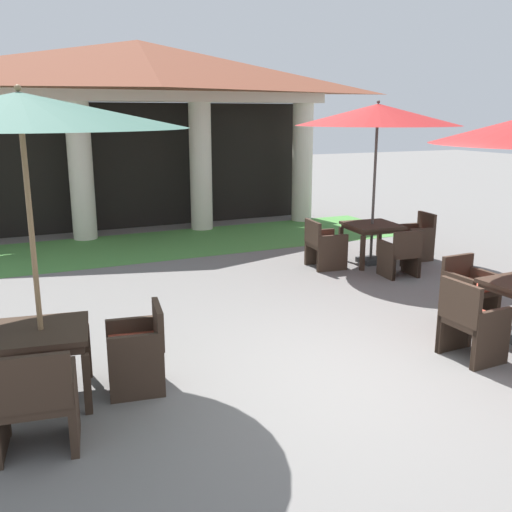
{
  "coord_description": "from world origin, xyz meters",
  "views": [
    {
      "loc": [
        -3.12,
        -4.63,
        2.69
      ],
      "look_at": [
        -0.11,
        1.94,
        0.9
      ],
      "focal_mm": 40.21,
      "sensor_mm": 36.0,
      "label": 1
    }
  ],
  "objects_px": {
    "patio_chair_near_foreground_south": "(400,254)",
    "patio_chair_mid_right_east": "(138,350)",
    "patio_table_near_foreground": "(372,229)",
    "patio_chair_near_foreground_west": "(324,245)",
    "patio_chair_mid_right_south": "(35,402)",
    "patio_chair_mid_left_west": "(471,323)",
    "patio_table_mid_right": "(42,340)",
    "patio_umbrella_near_foreground": "(378,116)",
    "patio_chair_mid_left_north": "(469,290)",
    "patio_umbrella_mid_right": "(20,112)",
    "patio_chair_near_foreground_east": "(416,238)"
  },
  "relations": [
    {
      "from": "patio_chair_near_foreground_south",
      "to": "patio_chair_mid_right_east",
      "type": "relative_size",
      "value": 0.95
    },
    {
      "from": "patio_table_near_foreground",
      "to": "patio_chair_near_foreground_south",
      "type": "distance_m",
      "value": 0.99
    },
    {
      "from": "patio_table_near_foreground",
      "to": "patio_chair_near_foreground_west",
      "type": "xyz_separation_m",
      "value": [
        -0.96,
        0.09,
        -0.23
      ]
    },
    {
      "from": "patio_chair_near_foreground_west",
      "to": "patio_chair_mid_right_south",
      "type": "xyz_separation_m",
      "value": [
        -5.15,
        -4.0,
        0.02
      ]
    },
    {
      "from": "patio_chair_mid_left_west",
      "to": "patio_table_mid_right",
      "type": "relative_size",
      "value": 0.95
    },
    {
      "from": "patio_umbrella_near_foreground",
      "to": "patio_chair_mid_left_north",
      "type": "xyz_separation_m",
      "value": [
        -0.6,
        -3.01,
        -2.27
      ]
    },
    {
      "from": "patio_table_near_foreground",
      "to": "patio_chair_mid_right_east",
      "type": "bearing_deg",
      "value": -148.15
    },
    {
      "from": "patio_chair_near_foreground_west",
      "to": "patio_chair_mid_left_west",
      "type": "bearing_deg",
      "value": -2.56
    },
    {
      "from": "patio_chair_near_foreground_south",
      "to": "patio_chair_mid_right_east",
      "type": "bearing_deg",
      "value": -150.59
    },
    {
      "from": "patio_chair_mid_left_west",
      "to": "patio_chair_mid_right_east",
      "type": "height_order",
      "value": "patio_chair_mid_left_west"
    },
    {
      "from": "patio_umbrella_near_foreground",
      "to": "patio_chair_near_foreground_south",
      "type": "bearing_deg",
      "value": -95.6
    },
    {
      "from": "patio_umbrella_near_foreground",
      "to": "patio_umbrella_mid_right",
      "type": "height_order",
      "value": "patio_umbrella_mid_right"
    },
    {
      "from": "patio_chair_near_foreground_west",
      "to": "patio_chair_mid_left_west",
      "type": "xyz_separation_m",
      "value": [
        -0.59,
        -4.11,
        0.02
      ]
    },
    {
      "from": "patio_chair_mid_left_north",
      "to": "patio_chair_near_foreground_south",
      "type": "bearing_deg",
      "value": -105.32
    },
    {
      "from": "patio_table_mid_right",
      "to": "patio_chair_mid_right_east",
      "type": "relative_size",
      "value": 1.14
    },
    {
      "from": "patio_chair_near_foreground_south",
      "to": "patio_chair_mid_left_west",
      "type": "relative_size",
      "value": 0.88
    },
    {
      "from": "patio_chair_near_foreground_west",
      "to": "patio_chair_near_foreground_south",
      "type": "relative_size",
      "value": 1.06
    },
    {
      "from": "patio_umbrella_near_foreground",
      "to": "patio_chair_mid_left_north",
      "type": "relative_size",
      "value": 3.5
    },
    {
      "from": "patio_table_near_foreground",
      "to": "patio_chair_mid_left_west",
      "type": "relative_size",
      "value": 1.06
    },
    {
      "from": "patio_table_near_foreground",
      "to": "patio_table_mid_right",
      "type": "xyz_separation_m",
      "value": [
        -5.97,
        -3.03,
        -0.02
      ]
    },
    {
      "from": "patio_table_near_foreground",
      "to": "patio_chair_mid_right_south",
      "type": "bearing_deg",
      "value": -147.37
    },
    {
      "from": "patio_table_near_foreground",
      "to": "patio_table_mid_right",
      "type": "height_order",
      "value": "patio_table_near_foreground"
    },
    {
      "from": "patio_chair_mid_right_east",
      "to": "patio_chair_near_foreground_west",
      "type": "bearing_deg",
      "value": -42.88
    },
    {
      "from": "patio_chair_mid_left_west",
      "to": "patio_chair_mid_right_east",
      "type": "relative_size",
      "value": 1.08
    },
    {
      "from": "patio_table_near_foreground",
      "to": "patio_chair_near_foreground_west",
      "type": "bearing_deg",
      "value": 174.4
    },
    {
      "from": "patio_chair_near_foreground_west",
      "to": "patio_umbrella_mid_right",
      "type": "xyz_separation_m",
      "value": [
        -5.01,
        -3.12,
        2.3
      ]
    },
    {
      "from": "patio_chair_mid_left_west",
      "to": "patio_table_mid_right",
      "type": "distance_m",
      "value": 4.53
    },
    {
      "from": "patio_chair_mid_left_west",
      "to": "patio_chair_mid_left_north",
      "type": "height_order",
      "value": "patio_chair_mid_left_west"
    },
    {
      "from": "patio_umbrella_near_foreground",
      "to": "patio_chair_mid_right_south",
      "type": "bearing_deg",
      "value": -147.37
    },
    {
      "from": "patio_table_near_foreground",
      "to": "patio_umbrella_near_foreground",
      "type": "distance_m",
      "value": 2.03
    },
    {
      "from": "patio_chair_near_foreground_west",
      "to": "patio_chair_mid_left_west",
      "type": "distance_m",
      "value": 4.15
    },
    {
      "from": "patio_table_near_foreground",
      "to": "patio_chair_mid_left_north",
      "type": "relative_size",
      "value": 1.18
    },
    {
      "from": "patio_chair_mid_right_south",
      "to": "patio_table_mid_right",
      "type": "bearing_deg",
      "value": 90.0
    },
    {
      "from": "patio_chair_mid_left_north",
      "to": "patio_chair_mid_right_south",
      "type": "xyz_separation_m",
      "value": [
        -5.51,
        -0.9,
        0.02
      ]
    },
    {
      "from": "patio_umbrella_mid_right",
      "to": "patio_chair_mid_right_south",
      "type": "distance_m",
      "value": 2.45
    },
    {
      "from": "patio_umbrella_near_foreground",
      "to": "patio_chair_near_foreground_south",
      "type": "height_order",
      "value": "patio_umbrella_near_foreground"
    },
    {
      "from": "patio_chair_mid_right_east",
      "to": "patio_chair_mid_right_south",
      "type": "relative_size",
      "value": 0.94
    },
    {
      "from": "patio_chair_mid_left_north",
      "to": "patio_chair_mid_right_south",
      "type": "distance_m",
      "value": 5.58
    },
    {
      "from": "patio_chair_near_foreground_west",
      "to": "patio_chair_mid_right_east",
      "type": "height_order",
      "value": "patio_chair_near_foreground_west"
    },
    {
      "from": "patio_chair_near_foreground_west",
      "to": "patio_table_mid_right",
      "type": "bearing_deg",
      "value": -52.47
    },
    {
      "from": "patio_chair_mid_right_south",
      "to": "patio_chair_mid_left_north",
      "type": "bearing_deg",
      "value": 18.14
    },
    {
      "from": "patio_chair_near_foreground_west",
      "to": "patio_chair_mid_right_east",
      "type": "bearing_deg",
      "value": -46.16
    },
    {
      "from": "patio_chair_near_foreground_east",
      "to": "patio_chair_mid_left_west",
      "type": "xyz_separation_m",
      "value": [
        -2.51,
        -3.92,
        0.02
      ]
    },
    {
      "from": "patio_chair_near_foreground_south",
      "to": "patio_umbrella_mid_right",
      "type": "relative_size",
      "value": 0.28
    },
    {
      "from": "patio_chair_near_foreground_south",
      "to": "patio_umbrella_mid_right",
      "type": "height_order",
      "value": "patio_umbrella_mid_right"
    },
    {
      "from": "patio_chair_mid_left_west",
      "to": "patio_umbrella_mid_right",
      "type": "xyz_separation_m",
      "value": [
        -4.42,
        0.98,
        2.28
      ]
    },
    {
      "from": "patio_chair_near_foreground_south",
      "to": "patio_table_mid_right",
      "type": "height_order",
      "value": "patio_chair_near_foreground_south"
    },
    {
      "from": "patio_chair_near_foreground_west",
      "to": "patio_chair_mid_left_north",
      "type": "bearing_deg",
      "value": 12.28
    },
    {
      "from": "patio_umbrella_near_foreground",
      "to": "patio_table_near_foreground",
      "type": "bearing_deg",
      "value": -135.0
    },
    {
      "from": "patio_chair_near_foreground_east",
      "to": "patio_chair_near_foreground_south",
      "type": "height_order",
      "value": "patio_chair_near_foreground_east"
    }
  ]
}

